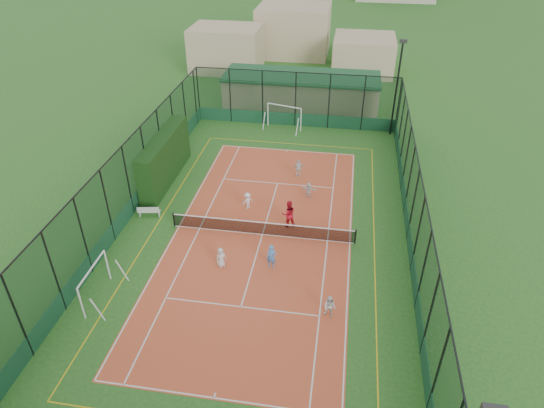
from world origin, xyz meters
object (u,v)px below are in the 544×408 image
(child_near_mid, at_px, (271,257))
(child_far_back, at_px, (309,190))
(child_near_right, at_px, (330,307))
(child_far_left, at_px, (248,201))
(floodlight_ne, at_px, (396,89))
(clubhouse, at_px, (301,90))
(futsal_goal_near, at_px, (95,283))
(child_near_left, at_px, (221,257))
(futsal_goal_far, at_px, (284,117))
(coach, at_px, (288,214))
(white_bench, at_px, (149,211))
(child_far_right, at_px, (298,168))

(child_near_mid, height_order, child_far_back, child_near_mid)
(child_near_right, relative_size, child_far_left, 1.10)
(floodlight_ne, xyz_separation_m, clubhouse, (-8.60, 5.40, -2.55))
(futsal_goal_near, height_order, child_far_back, futsal_goal_near)
(child_near_left, bearing_deg, futsal_goal_far, 43.13)
(futsal_goal_far, bearing_deg, child_far_back, -58.35)
(clubhouse, relative_size, child_near_left, 12.05)
(coach, bearing_deg, child_near_mid, 64.35)
(child_near_mid, distance_m, child_near_right, 4.87)
(child_near_right, bearing_deg, white_bench, 170.89)
(floodlight_ne, bearing_deg, child_near_right, -99.91)
(floodlight_ne, relative_size, futsal_goal_near, 2.65)
(child_far_right, bearing_deg, child_far_back, 98.40)
(child_near_left, bearing_deg, floodlight_ne, 18.25)
(futsal_goal_near, bearing_deg, child_far_right, -32.40)
(white_bench, bearing_deg, floodlight_ne, 33.51)
(child_far_right, xyz_separation_m, child_far_back, (1.04, -2.75, -0.15))
(clubhouse, distance_m, child_near_left, 25.45)
(child_near_right, distance_m, child_far_left, 11.00)
(child_near_mid, distance_m, coach, 4.21)
(futsal_goal_near, height_order, child_near_right, futsal_goal_near)
(floodlight_ne, xyz_separation_m, coach, (-7.11, -15.40, -3.18))
(futsal_goal_far, bearing_deg, floodlight_ne, 17.39)
(child_near_right, height_order, coach, coach)
(futsal_goal_near, relative_size, futsal_goal_far, 0.93)
(child_near_mid, distance_m, child_far_left, 6.34)
(floodlight_ne, relative_size, child_near_right, 6.24)
(clubhouse, height_order, coach, clubhouse)
(floodlight_ne, bearing_deg, child_far_back, -117.83)
(futsal_goal_near, bearing_deg, child_near_mid, -66.29)
(clubhouse, bearing_deg, child_near_right, -80.79)
(futsal_goal_near, height_order, child_far_right, futsal_goal_near)
(futsal_goal_near, bearing_deg, coach, -49.01)
(futsal_goal_far, distance_m, child_far_left, 13.46)
(child_far_back, bearing_deg, futsal_goal_near, 59.73)
(futsal_goal_far, height_order, child_near_mid, futsal_goal_far)
(floodlight_ne, distance_m, child_near_mid, 21.25)
(child_near_mid, xyz_separation_m, coach, (0.42, 4.18, 0.18))
(floodlight_ne, height_order, child_near_mid, floodlight_ne)
(white_bench, bearing_deg, futsal_goal_far, 55.52)
(futsal_goal_far, bearing_deg, futsal_goal_near, -91.12)
(floodlight_ne, bearing_deg, white_bench, -136.15)
(child_far_right, bearing_deg, white_bench, 24.33)
(futsal_goal_near, distance_m, child_near_mid, 9.61)
(child_far_right, bearing_deg, child_near_left, 61.55)
(futsal_goal_near, bearing_deg, futsal_goal_far, -16.83)
(futsal_goal_near, xyz_separation_m, child_far_right, (9.09, 14.59, -0.28))
(child_near_mid, height_order, coach, coach)
(white_bench, height_order, child_near_mid, child_near_mid)
(white_bench, xyz_separation_m, futsal_goal_near, (0.10, -7.76, 0.59))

